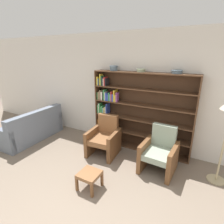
{
  "coord_description": "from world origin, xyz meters",
  "views": [
    {
      "loc": [
        1.32,
        -1.19,
        2.22
      ],
      "look_at": [
        -0.55,
        2.21,
        0.95
      ],
      "focal_mm": 28.0,
      "sensor_mm": 36.0,
      "label": 1
    }
  ],
  "objects_px": {
    "armchair_leather": "(104,138)",
    "bowl_copper": "(114,68)",
    "armchair_cushioned": "(160,152)",
    "footstool": "(89,176)",
    "bowl_sage": "(177,72)",
    "couch": "(31,129)",
    "bowl_brass": "(141,70)",
    "bookshelf": "(132,112)"
  },
  "relations": [
    {
      "from": "bowl_sage",
      "to": "couch",
      "type": "height_order",
      "value": "bowl_sage"
    },
    {
      "from": "couch",
      "to": "bookshelf",
      "type": "bearing_deg",
      "value": -72.2
    },
    {
      "from": "armchair_leather",
      "to": "armchair_cushioned",
      "type": "bearing_deg",
      "value": 174.83
    },
    {
      "from": "bookshelf",
      "to": "footstool",
      "type": "height_order",
      "value": "bookshelf"
    },
    {
      "from": "bowl_copper",
      "to": "footstool",
      "type": "height_order",
      "value": "bowl_copper"
    },
    {
      "from": "bowl_copper",
      "to": "armchair_cushioned",
      "type": "relative_size",
      "value": 0.23
    },
    {
      "from": "armchair_leather",
      "to": "bowl_brass",
      "type": "bearing_deg",
      "value": -140.05
    },
    {
      "from": "bowl_sage",
      "to": "footstool",
      "type": "relative_size",
      "value": 0.65
    },
    {
      "from": "bookshelf",
      "to": "bowl_copper",
      "type": "relative_size",
      "value": 11.35
    },
    {
      "from": "bowl_sage",
      "to": "footstool",
      "type": "height_order",
      "value": "bowl_sage"
    },
    {
      "from": "bowl_copper",
      "to": "bowl_sage",
      "type": "relative_size",
      "value": 0.92
    },
    {
      "from": "bowl_brass",
      "to": "footstool",
      "type": "height_order",
      "value": "bowl_brass"
    },
    {
      "from": "bowl_brass",
      "to": "couch",
      "type": "height_order",
      "value": "bowl_brass"
    },
    {
      "from": "bookshelf",
      "to": "armchair_cushioned",
      "type": "bearing_deg",
      "value": -35.7
    },
    {
      "from": "bowl_sage",
      "to": "armchair_leather",
      "type": "distance_m",
      "value": 2.12
    },
    {
      "from": "armchair_leather",
      "to": "bowl_copper",
      "type": "bearing_deg",
      "value": -87.68
    },
    {
      "from": "bookshelf",
      "to": "bowl_brass",
      "type": "bearing_deg",
      "value": -6.95
    },
    {
      "from": "bowl_sage",
      "to": "armchair_leather",
      "type": "relative_size",
      "value": 0.26
    },
    {
      "from": "armchair_leather",
      "to": "bowl_sage",
      "type": "bearing_deg",
      "value": -161.31
    },
    {
      "from": "armchair_cushioned",
      "to": "footstool",
      "type": "xyz_separation_m",
      "value": [
        -0.91,
        -1.12,
        -0.13
      ]
    },
    {
      "from": "bowl_brass",
      "to": "armchair_cushioned",
      "type": "relative_size",
      "value": 0.22
    },
    {
      "from": "bowl_sage",
      "to": "couch",
      "type": "distance_m",
      "value": 3.99
    },
    {
      "from": "bowl_sage",
      "to": "footstool",
      "type": "bearing_deg",
      "value": -119.45
    },
    {
      "from": "bowl_copper",
      "to": "armchair_leather",
      "type": "height_order",
      "value": "bowl_copper"
    },
    {
      "from": "armchair_cushioned",
      "to": "footstool",
      "type": "distance_m",
      "value": 1.45
    },
    {
      "from": "bookshelf",
      "to": "bowl_sage",
      "type": "bearing_deg",
      "value": -1.26
    },
    {
      "from": "bookshelf",
      "to": "couch",
      "type": "relative_size",
      "value": 1.37
    },
    {
      "from": "bowl_sage",
      "to": "footstool",
      "type": "distance_m",
      "value": 2.58
    },
    {
      "from": "bowl_copper",
      "to": "armchair_cushioned",
      "type": "distance_m",
      "value": 2.15
    },
    {
      "from": "bookshelf",
      "to": "bowl_sage",
      "type": "distance_m",
      "value": 1.36
    },
    {
      "from": "couch",
      "to": "footstool",
      "type": "distance_m",
      "value": 2.68
    },
    {
      "from": "footstool",
      "to": "armchair_cushioned",
      "type": "bearing_deg",
      "value": 51.03
    },
    {
      "from": "bowl_copper",
      "to": "armchair_cushioned",
      "type": "height_order",
      "value": "bowl_copper"
    },
    {
      "from": "bowl_brass",
      "to": "footstool",
      "type": "relative_size",
      "value": 0.57
    },
    {
      "from": "bookshelf",
      "to": "footstool",
      "type": "distance_m",
      "value": 1.86
    },
    {
      "from": "armchair_cushioned",
      "to": "footstool",
      "type": "bearing_deg",
      "value": 54.22
    },
    {
      "from": "bowl_brass",
      "to": "armchair_cushioned",
      "type": "distance_m",
      "value": 1.78
    },
    {
      "from": "bowl_copper",
      "to": "armchair_leather",
      "type": "xyz_separation_m",
      "value": [
        0.08,
        -0.6,
        -1.55
      ]
    },
    {
      "from": "bowl_brass",
      "to": "bowl_copper",
      "type": "bearing_deg",
      "value": 180.0
    },
    {
      "from": "bowl_brass",
      "to": "couch",
      "type": "relative_size",
      "value": 0.11
    },
    {
      "from": "bowl_copper",
      "to": "couch",
      "type": "height_order",
      "value": "bowl_copper"
    },
    {
      "from": "couch",
      "to": "footstool",
      "type": "bearing_deg",
      "value": -109.37
    }
  ]
}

